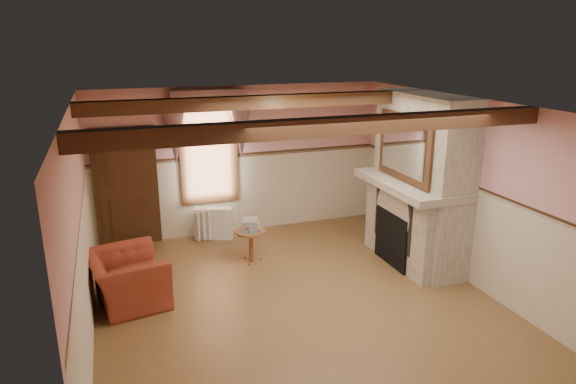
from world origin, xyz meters
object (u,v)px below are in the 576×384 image
object	(u,v)px
armchair	(128,279)
side_table	(251,246)
bowl	(421,182)
oil_lamp	(398,166)
radiator	(214,223)
mantel_clock	(389,164)

from	to	relation	value
armchair	side_table	bearing A→B (deg)	-78.03
bowl	oil_lamp	distance (m)	0.70
side_table	radiator	distance (m)	1.28
armchair	oil_lamp	distance (m)	4.67
side_table	oil_lamp	size ratio (longest dim) A/B	1.96
armchair	mantel_clock	world-z (taller)	mantel_clock
side_table	armchair	bearing A→B (deg)	-158.52
side_table	bowl	xyz separation A→B (m)	(2.47, -1.12, 1.18)
mantel_clock	oil_lamp	world-z (taller)	oil_lamp
bowl	mantel_clock	size ratio (longest dim) A/B	1.32
radiator	mantel_clock	xyz separation A→B (m)	(2.86, -1.38, 1.22)
armchair	bowl	distance (m)	4.64
armchair	bowl	bearing A→B (deg)	-103.69
side_table	oil_lamp	world-z (taller)	oil_lamp
bowl	oil_lamp	world-z (taller)	oil_lamp
oil_lamp	side_table	bearing A→B (deg)	170.21
side_table	bowl	bearing A→B (deg)	-24.44
radiator	oil_lamp	bearing A→B (deg)	-9.88
mantel_clock	oil_lamp	size ratio (longest dim) A/B	0.86
oil_lamp	armchair	bearing A→B (deg)	-175.31
side_table	oil_lamp	distance (m)	2.82
mantel_clock	bowl	bearing A→B (deg)	-90.00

